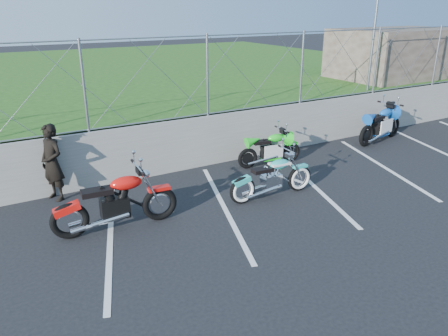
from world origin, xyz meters
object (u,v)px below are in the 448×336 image
sportbike_green (271,150)px  person_standing (52,163)px  sportbike_blue (381,126)px  cruiser_turquoise (273,179)px  naked_orange (118,204)px

sportbike_green → person_standing: person_standing is taller
sportbike_blue → person_standing: person_standing is taller
cruiser_turquoise → naked_orange: 3.35m
naked_orange → sportbike_blue: 8.78m
naked_orange → person_standing: 2.15m
cruiser_turquoise → sportbike_green: (1.16, 1.66, -0.01)m
naked_orange → sportbike_blue: bearing=13.9°
sportbike_green → person_standing: bearing=-179.3°
naked_orange → sportbike_blue: (8.66, 1.39, -0.01)m
cruiser_turquoise → person_standing: bearing=153.8°
cruiser_turquoise → naked_orange: bearing=178.0°
sportbike_blue → person_standing: (-9.41, 0.59, 0.34)m
sportbike_blue → person_standing: 9.43m
cruiser_turquoise → person_standing: 4.69m
person_standing → naked_orange: bearing=-4.1°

